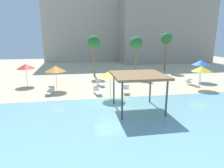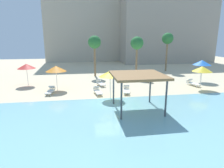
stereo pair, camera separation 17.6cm
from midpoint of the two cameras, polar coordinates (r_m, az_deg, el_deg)
The scene contains 19 objects.
ground_plane at distance 17.08m, azimuth -0.68°, elevation -5.88°, with size 80.00×80.00×0.00m, color beige.
lagoon_water at distance 12.32m, azimuth 3.01°, elevation -13.82°, with size 44.00×13.50×0.04m, color #7AB7C1.
shade_pavilion at distance 15.03m, azimuth 8.07°, elevation 2.19°, with size 4.00×4.00×2.95m.
beach_umbrella_red_0 at distance 25.35m, azimuth -23.89°, elevation 4.85°, with size 2.10×2.10×2.65m.
beach_umbrella_orange_1 at distance 21.97m, azimuth -16.07°, elevation 4.40°, with size 2.25×2.25×2.70m.
beach_umbrella_yellow_2 at distance 23.64m, azimuth 25.39°, elevation 4.04°, with size 2.14×2.14×2.61m.
beach_umbrella_blue_4 at distance 27.86m, azimuth 25.32°, elevation 5.76°, with size 2.29×2.29×2.85m.
beach_umbrella_yellow_5 at distance 18.04m, azimuth -0.27°, elevation 3.08°, with size 2.08×2.08×2.70m.
lounge_chair_0 at distance 25.46m, azimuth 23.00°, elevation 0.32°, with size 0.99×1.98×0.74m.
lounge_chair_1 at distance 19.94m, azimuth -4.05°, elevation -2.05°, with size 0.86×1.96×0.74m.
lounge_chair_2 at distance 25.81m, azimuth 10.84°, elevation 1.34°, with size 0.84×1.96×0.74m.
lounge_chair_3 at distance 21.03m, azimuth -17.54°, elevation -1.84°, with size 0.85×1.96×0.74m.
lounge_chair_4 at distance 20.37m, azimuth 4.56°, elevation -1.72°, with size 0.96×1.98×0.74m.
lounge_chair_5 at distance 23.44m, azimuth -3.22°, elevation 0.33°, with size 1.04×1.98×0.74m.
palm_tree_0 at distance 29.04m, azimuth 7.60°, elevation 11.70°, with size 1.90×1.90×5.89m.
palm_tree_1 at distance 28.97m, azimuth -5.03°, elevation 12.01°, with size 1.90×1.90×6.02m.
palm_tree_2 at distance 34.69m, azimuth 16.31°, elevation 12.59°, with size 1.90×1.90×6.54m.
hotel_block_0 at distance 51.19m, azimuth -7.72°, elevation 18.80°, with size 19.54×8.23×20.94m, color #B2A893.
hotel_block_1 at distance 49.52m, azimuth 15.24°, elevation 15.43°, with size 21.00×10.66×15.42m, color #9E9384.
Camera 2 is at (-2.26, -15.95, 5.68)m, focal length 30.81 mm.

